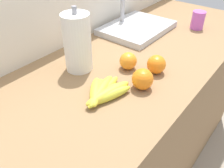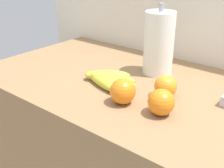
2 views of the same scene
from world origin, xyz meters
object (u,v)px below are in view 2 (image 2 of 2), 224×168
object	(u,v)px
orange_far_right	(166,86)
paper_towel_roll	(159,43)
orange_center	(161,102)
banana_bunch	(106,79)
orange_right	(123,91)

from	to	relation	value
orange_far_right	paper_towel_roll	bearing A→B (deg)	128.00
orange_center	paper_towel_roll	size ratio (longest dim) A/B	0.29
orange_far_right	orange_center	bearing A→B (deg)	-66.82
orange_center	banana_bunch	bearing A→B (deg)	165.70
banana_bunch	orange_right	size ratio (longest dim) A/B	2.60
paper_towel_roll	orange_right	bearing A→B (deg)	-80.72
orange_far_right	orange_center	distance (m)	0.12
banana_bunch	paper_towel_roll	bearing A→B (deg)	67.18
banana_bunch	orange_center	distance (m)	0.28
banana_bunch	orange_far_right	world-z (taller)	orange_far_right
banana_bunch	paper_towel_roll	size ratio (longest dim) A/B	0.79
banana_bunch	orange_far_right	xyz separation A→B (m)	(0.22, 0.04, 0.02)
orange_right	paper_towel_roll	distance (m)	0.31
banana_bunch	orange_center	size ratio (longest dim) A/B	2.70
banana_bunch	orange_far_right	size ratio (longest dim) A/B	2.86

